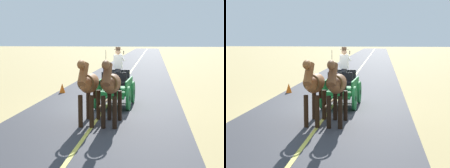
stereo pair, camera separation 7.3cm
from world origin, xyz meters
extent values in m
plane|color=tan|center=(0.00, 0.00, 0.00)|extent=(200.00, 200.00, 0.00)
cube|color=#38383D|center=(0.00, 0.00, 0.00)|extent=(6.30, 160.00, 0.01)
cube|color=#DBCC4C|center=(0.00, 0.00, 0.01)|extent=(0.12, 160.00, 0.00)
cube|color=#1E7233|center=(-0.37, -0.34, 0.66)|extent=(1.31, 2.26, 0.12)
cube|color=#1E7233|center=(-0.94, -0.31, 0.94)|extent=(0.16, 2.09, 0.44)
cube|color=#1E7233|center=(0.20, -0.36, 0.94)|extent=(0.16, 2.09, 0.44)
cube|color=#1E7233|center=(-0.31, 0.88, 0.56)|extent=(1.09, 0.29, 0.08)
cube|color=#1E7233|center=(-0.43, -1.53, 0.48)|extent=(0.73, 0.23, 0.06)
cube|color=black|center=(-0.34, 0.27, 1.04)|extent=(1.04, 0.41, 0.14)
cube|color=black|center=(-0.35, 0.09, 1.26)|extent=(1.02, 0.13, 0.44)
cube|color=black|center=(-0.39, -0.83, 1.04)|extent=(1.04, 0.41, 0.14)
cube|color=black|center=(-0.40, -1.01, 1.26)|extent=(1.02, 0.13, 0.44)
cylinder|color=#1E7233|center=(-0.98, 0.46, 0.48)|extent=(0.15, 0.96, 0.96)
cylinder|color=black|center=(-0.98, 0.46, 0.48)|extent=(0.13, 0.22, 0.21)
cylinder|color=#1E7233|center=(0.32, 0.40, 0.48)|extent=(0.15, 0.96, 0.96)
cylinder|color=black|center=(0.32, 0.40, 0.48)|extent=(0.13, 0.22, 0.21)
cylinder|color=#1E7233|center=(-1.06, -1.07, 0.48)|extent=(0.15, 0.96, 0.96)
cylinder|color=black|center=(-1.06, -1.07, 0.48)|extent=(0.13, 0.22, 0.21)
cylinder|color=#1E7233|center=(0.24, -1.14, 0.48)|extent=(0.15, 0.96, 0.96)
cylinder|color=black|center=(0.24, -1.14, 0.48)|extent=(0.13, 0.22, 0.21)
cylinder|color=brown|center=(-0.26, 1.86, 0.61)|extent=(0.17, 2.00, 0.07)
cylinder|color=black|center=(-0.04, 0.25, 1.74)|extent=(0.02, 0.02, 1.30)
cylinder|color=#2D2D33|center=(-0.50, 0.00, 1.17)|extent=(0.22, 0.22, 0.90)
cube|color=silver|center=(-0.50, 0.00, 1.90)|extent=(0.35, 0.24, 0.56)
sphere|color=tan|center=(-0.50, 0.00, 2.30)|extent=(0.22, 0.22, 0.22)
cylinder|color=#473323|center=(-0.50, 0.00, 2.40)|extent=(0.36, 0.36, 0.01)
cylinder|color=#473323|center=(-0.50, 0.00, 2.45)|extent=(0.20, 0.20, 0.10)
cylinder|color=silver|center=(-0.68, 0.05, 2.08)|extent=(0.26, 0.09, 0.32)
cube|color=black|center=(-0.74, 0.07, 2.28)|extent=(0.02, 0.07, 0.14)
cube|color=#2D2D33|center=(-0.09, 0.38, 1.18)|extent=(0.30, 0.33, 0.14)
cube|color=#2D4C99|center=(-0.09, 0.26, 1.49)|extent=(0.31, 0.21, 0.48)
sphere|color=beige|center=(-0.09, 0.26, 1.84)|extent=(0.20, 0.20, 0.20)
ellipsoid|color=brown|center=(-0.60, 2.68, 1.37)|extent=(0.63, 1.58, 0.64)
cylinder|color=black|center=(-0.76, 3.23, 0.53)|extent=(0.15, 0.15, 1.05)
cylinder|color=black|center=(-0.40, 3.22, 0.53)|extent=(0.15, 0.15, 1.05)
cylinder|color=black|center=(-0.81, 2.14, 0.53)|extent=(0.15, 0.15, 1.05)
cylinder|color=black|center=(-0.44, 2.13, 0.53)|extent=(0.15, 0.15, 1.05)
cylinder|color=brown|center=(-0.57, 3.52, 1.77)|extent=(0.29, 0.66, 0.73)
ellipsoid|color=brown|center=(-0.56, 3.74, 2.07)|extent=(0.24, 0.55, 0.28)
cube|color=black|center=(-0.57, 3.50, 1.81)|extent=(0.08, 0.50, 0.56)
cylinder|color=black|center=(-0.63, 1.94, 1.07)|extent=(0.11, 0.11, 0.70)
torus|color=brown|center=(-0.58, 3.22, 1.45)|extent=(0.55, 0.09, 0.55)
ellipsoid|color=brown|center=(0.15, 2.64, 1.37)|extent=(0.61, 1.58, 0.64)
cylinder|color=black|center=(-0.01, 3.19, 0.53)|extent=(0.15, 0.15, 1.05)
cylinder|color=black|center=(0.35, 3.18, 0.53)|extent=(0.15, 0.15, 1.05)
cylinder|color=black|center=(-0.05, 2.10, 0.53)|extent=(0.15, 0.15, 1.05)
cylinder|color=black|center=(0.32, 2.09, 0.53)|extent=(0.15, 0.15, 1.05)
cylinder|color=brown|center=(0.18, 3.48, 1.77)|extent=(0.28, 0.66, 0.73)
ellipsoid|color=brown|center=(0.18, 3.70, 2.07)|extent=(0.24, 0.55, 0.28)
cube|color=black|center=(0.18, 3.46, 1.81)|extent=(0.08, 0.50, 0.56)
cylinder|color=black|center=(0.13, 1.90, 1.07)|extent=(0.11, 0.11, 0.70)
torus|color=brown|center=(0.17, 3.19, 1.45)|extent=(0.55, 0.09, 0.55)
cone|color=orange|center=(2.81, -3.27, 0.25)|extent=(0.32, 0.32, 0.50)
camera|label=1|loc=(-1.96, 13.17, 2.84)|focal=52.18mm
camera|label=2|loc=(-2.03, 13.16, 2.84)|focal=52.18mm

